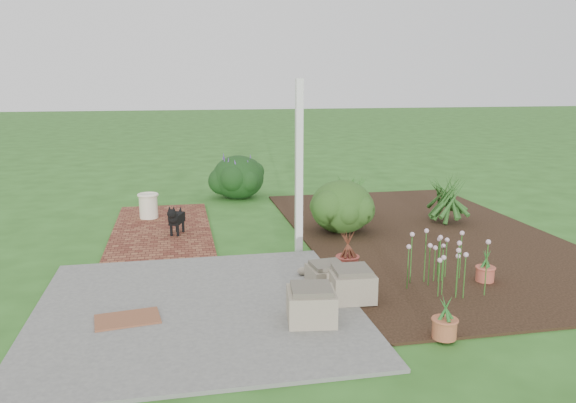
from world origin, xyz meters
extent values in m
plane|color=#2C5C1D|center=(0.00, 0.00, 0.00)|extent=(80.00, 80.00, 0.00)
cube|color=#62625F|center=(-1.25, -1.75, 0.02)|extent=(3.50, 3.50, 0.04)
cube|color=#5D281D|center=(-1.70, 1.75, 0.02)|extent=(1.60, 3.50, 0.04)
cube|color=black|center=(2.50, 0.50, 0.01)|extent=(4.00, 7.00, 0.03)
cube|color=white|center=(0.30, 0.10, 1.25)|extent=(0.10, 0.10, 2.50)
cube|color=#78685B|center=(0.48, -1.87, 0.20)|extent=(0.50, 0.50, 0.32)
cube|color=gray|center=(-0.11, -2.37, 0.20)|extent=(0.55, 0.55, 0.32)
cube|color=gray|center=(0.28, -1.55, 0.18)|extent=(0.47, 0.47, 0.28)
cube|color=brown|center=(-1.98, -1.97, 0.05)|extent=(0.71, 0.51, 0.02)
cube|color=black|center=(-1.44, 1.31, 0.30)|extent=(0.27, 0.39, 0.16)
cylinder|color=black|center=(-1.54, 1.21, 0.13)|extent=(0.04, 0.04, 0.18)
cylinder|color=black|center=(-1.44, 1.17, 0.13)|extent=(0.04, 0.04, 0.18)
cylinder|color=black|center=(-1.45, 1.45, 0.13)|extent=(0.04, 0.04, 0.18)
cylinder|color=black|center=(-1.35, 1.41, 0.13)|extent=(0.04, 0.04, 0.18)
sphere|color=black|center=(-1.52, 1.11, 0.42)|extent=(0.15, 0.15, 0.15)
cone|color=black|center=(-1.38, 1.49, 0.40)|extent=(0.09, 0.12, 0.13)
cylinder|color=beige|center=(-1.94, 2.50, 0.26)|extent=(0.35, 0.35, 0.43)
ellipsoid|color=#193E0F|center=(1.22, 1.00, 0.47)|extent=(1.15, 1.15, 0.87)
cylinder|color=#9E3E35|center=(0.70, -1.00, 0.14)|extent=(0.34, 0.34, 0.23)
cylinder|color=#B04F3B|center=(2.30, -1.62, 0.12)|extent=(0.23, 0.23, 0.18)
cylinder|color=#A95A39|center=(1.07, -2.98, 0.13)|extent=(0.24, 0.24, 0.20)
ellipsoid|color=black|center=(-0.14, 4.15, 0.47)|extent=(1.44, 1.44, 0.93)
camera|label=1|loc=(-1.40, -7.62, 2.49)|focal=35.00mm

